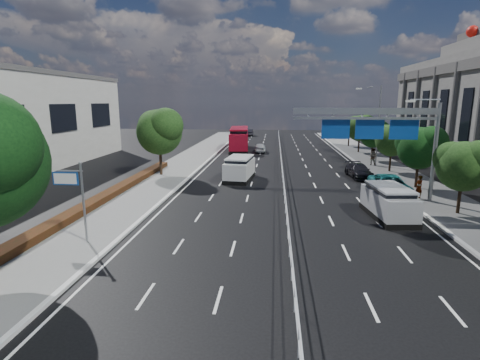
{
  "coord_description": "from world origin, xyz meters",
  "views": [
    {
      "loc": [
        -0.8,
        -17.68,
        7.3
      ],
      "look_at": [
        -2.94,
        5.4,
        2.4
      ],
      "focal_mm": 28.0,
      "sensor_mm": 36.0,
      "label": 1
    }
  ],
  "objects_px": {
    "near_car_silver": "(260,148)",
    "parked_car_teal": "(390,186)",
    "overhead_gantry": "(381,125)",
    "red_bus": "(239,138)",
    "toilet_sign": "(74,188)",
    "silver_minivan": "(389,202)",
    "parked_car_dark": "(359,171)",
    "pedestrian_a": "(419,187)",
    "pedestrian_b": "(373,157)",
    "white_minivan": "(240,168)",
    "near_car_dark": "(250,132)"
  },
  "relations": [
    {
      "from": "near_car_silver",
      "to": "near_car_dark",
      "type": "distance_m",
      "value": 26.5
    },
    {
      "from": "parked_car_dark",
      "to": "pedestrian_b",
      "type": "relative_size",
      "value": 2.39
    },
    {
      "from": "toilet_sign",
      "to": "parked_car_dark",
      "type": "xyz_separation_m",
      "value": [
        18.37,
        19.0,
        -2.29
      ]
    },
    {
      "from": "red_bus",
      "to": "silver_minivan",
      "type": "height_order",
      "value": "red_bus"
    },
    {
      "from": "overhead_gantry",
      "to": "pedestrian_b",
      "type": "bearing_deg",
      "value": 76.96
    },
    {
      "from": "silver_minivan",
      "to": "pedestrian_a",
      "type": "height_order",
      "value": "silver_minivan"
    },
    {
      "from": "red_bus",
      "to": "near_car_dark",
      "type": "relative_size",
      "value": 2.73
    },
    {
      "from": "pedestrian_a",
      "to": "pedestrian_b",
      "type": "relative_size",
      "value": 0.93
    },
    {
      "from": "parked_car_teal",
      "to": "pedestrian_a",
      "type": "distance_m",
      "value": 2.19
    },
    {
      "from": "parked_car_dark",
      "to": "overhead_gantry",
      "type": "bearing_deg",
      "value": -99.62
    },
    {
      "from": "toilet_sign",
      "to": "near_car_dark",
      "type": "distance_m",
      "value": 63.1
    },
    {
      "from": "toilet_sign",
      "to": "silver_minivan",
      "type": "height_order",
      "value": "toilet_sign"
    },
    {
      "from": "overhead_gantry",
      "to": "silver_minivan",
      "type": "distance_m",
      "value": 6.11
    },
    {
      "from": "near_car_silver",
      "to": "pedestrian_b",
      "type": "relative_size",
      "value": 2.06
    },
    {
      "from": "white_minivan",
      "to": "parked_car_teal",
      "type": "distance_m",
      "value": 13.26
    },
    {
      "from": "white_minivan",
      "to": "silver_minivan",
      "type": "xyz_separation_m",
      "value": [
        10.54,
        -10.79,
        -0.08
      ]
    },
    {
      "from": "near_car_silver",
      "to": "pedestrian_a",
      "type": "bearing_deg",
      "value": 115.36
    },
    {
      "from": "toilet_sign",
      "to": "near_car_silver",
      "type": "height_order",
      "value": "toilet_sign"
    },
    {
      "from": "parked_car_dark",
      "to": "pedestrian_a",
      "type": "bearing_deg",
      "value": -78.14
    },
    {
      "from": "pedestrian_a",
      "to": "toilet_sign",
      "type": "bearing_deg",
      "value": -0.98
    },
    {
      "from": "near_car_dark",
      "to": "silver_minivan",
      "type": "bearing_deg",
      "value": 101.27
    },
    {
      "from": "overhead_gantry",
      "to": "red_bus",
      "type": "xyz_separation_m",
      "value": [
        -12.9,
        28.77,
        -3.85
      ]
    },
    {
      "from": "silver_minivan",
      "to": "parked_car_teal",
      "type": "bearing_deg",
      "value": 67.63
    },
    {
      "from": "parked_car_teal",
      "to": "pedestrian_a",
      "type": "relative_size",
      "value": 3.2
    },
    {
      "from": "overhead_gantry",
      "to": "parked_car_teal",
      "type": "height_order",
      "value": "overhead_gantry"
    },
    {
      "from": "parked_car_dark",
      "to": "pedestrian_a",
      "type": "height_order",
      "value": "pedestrian_a"
    },
    {
      "from": "parked_car_dark",
      "to": "pedestrian_b",
      "type": "xyz_separation_m",
      "value": [
        2.95,
        6.68,
        0.43
      ]
    },
    {
      "from": "parked_car_teal",
      "to": "near_car_silver",
      "type": "bearing_deg",
      "value": 116.92
    },
    {
      "from": "red_bus",
      "to": "near_car_silver",
      "type": "bearing_deg",
      "value": -38.25
    },
    {
      "from": "pedestrian_b",
      "to": "overhead_gantry",
      "type": "bearing_deg",
      "value": 108.83
    },
    {
      "from": "near_car_dark",
      "to": "pedestrian_a",
      "type": "relative_size",
      "value": 2.38
    },
    {
      "from": "pedestrian_a",
      "to": "pedestrian_b",
      "type": "xyz_separation_m",
      "value": [
        0.36,
        15.05,
        0.07
      ]
    },
    {
      "from": "near_car_dark",
      "to": "pedestrian_b",
      "type": "xyz_separation_m",
      "value": [
        16.54,
        -37.2,
        0.4
      ]
    },
    {
      "from": "toilet_sign",
      "to": "red_bus",
      "type": "bearing_deg",
      "value": 82.96
    },
    {
      "from": "toilet_sign",
      "to": "pedestrian_a",
      "type": "relative_size",
      "value": 2.46
    },
    {
      "from": "white_minivan",
      "to": "near_car_silver",
      "type": "relative_size",
      "value": 1.35
    },
    {
      "from": "white_minivan",
      "to": "silver_minivan",
      "type": "relative_size",
      "value": 1.03
    },
    {
      "from": "red_bus",
      "to": "near_car_dark",
      "type": "xyz_separation_m",
      "value": [
        -0.03,
        24.06,
        -1.07
      ]
    },
    {
      "from": "toilet_sign",
      "to": "near_car_silver",
      "type": "bearing_deg",
      "value": 77.56
    },
    {
      "from": "white_minivan",
      "to": "near_car_silver",
      "type": "xyz_separation_m",
      "value": [
        1.16,
        19.76,
        -0.42
      ]
    },
    {
      "from": "near_car_silver",
      "to": "parked_car_teal",
      "type": "distance_m",
      "value": 27.01
    },
    {
      "from": "toilet_sign",
      "to": "silver_minivan",
      "type": "distance_m",
      "value": 18.57
    },
    {
      "from": "near_car_silver",
      "to": "silver_minivan",
      "type": "bearing_deg",
      "value": 106.03
    },
    {
      "from": "white_minivan",
      "to": "toilet_sign",
      "type": "bearing_deg",
      "value": -106.34
    },
    {
      "from": "toilet_sign",
      "to": "silver_minivan",
      "type": "relative_size",
      "value": 0.85
    },
    {
      "from": "overhead_gantry",
      "to": "parked_car_teal",
      "type": "relative_size",
      "value": 1.82
    },
    {
      "from": "overhead_gantry",
      "to": "red_bus",
      "type": "height_order",
      "value": "overhead_gantry"
    },
    {
      "from": "toilet_sign",
      "to": "white_minivan",
      "type": "distance_m",
      "value": 18.28
    },
    {
      "from": "near_car_dark",
      "to": "pedestrian_a",
      "type": "bearing_deg",
      "value": 105.91
    },
    {
      "from": "parked_car_teal",
      "to": "pedestrian_a",
      "type": "xyz_separation_m",
      "value": [
        1.7,
        -1.37,
        0.24
      ]
    }
  ]
}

